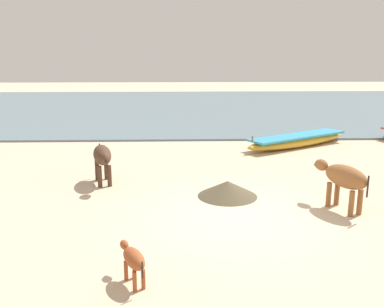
# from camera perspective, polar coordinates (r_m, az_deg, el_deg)

# --- Properties ---
(ground) EXTENTS (80.00, 80.00, 0.00)m
(ground) POSITION_cam_1_polar(r_m,az_deg,el_deg) (9.14, 6.19, -8.41)
(ground) COLOR beige
(sea_water) EXTENTS (60.00, 20.00, 0.08)m
(sea_water) POSITION_cam_1_polar(r_m,az_deg,el_deg) (26.39, 0.90, 6.26)
(sea_water) COLOR slate
(sea_water) RESTS_ON ground
(fishing_boat_2) EXTENTS (4.49, 3.16, 0.63)m
(fishing_boat_2) POSITION_cam_1_polar(r_m,az_deg,el_deg) (15.99, 14.00, 1.74)
(fishing_boat_2) COLOR gold
(fishing_boat_2) RESTS_ON ground
(cow_adult_dark) EXTENTS (0.75, 1.54, 1.02)m
(cow_adult_dark) POSITION_cam_1_polar(r_m,az_deg,el_deg) (11.28, -11.95, -0.44)
(cow_adult_dark) COLOR #4C3323
(cow_adult_dark) RESTS_ON ground
(calf_far_rust) EXTENTS (0.54, 0.82, 0.56)m
(calf_far_rust) POSITION_cam_1_polar(r_m,az_deg,el_deg) (6.55, -7.92, -13.88)
(calf_far_rust) COLOR #9E4C28
(calf_far_rust) RESTS_ON ground
(cow_second_adult_brown) EXTENTS (0.93, 1.50, 1.02)m
(cow_second_adult_brown) POSITION_cam_1_polar(r_m,az_deg,el_deg) (9.80, 19.74, -3.10)
(cow_second_adult_brown) COLOR brown
(cow_second_adult_brown) RESTS_ON ground
(debris_pile_1) EXTENTS (1.63, 1.63, 0.38)m
(debris_pile_1) POSITION_cam_1_polar(r_m,az_deg,el_deg) (10.27, 4.79, -4.73)
(debris_pile_1) COLOR brown
(debris_pile_1) RESTS_ON ground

